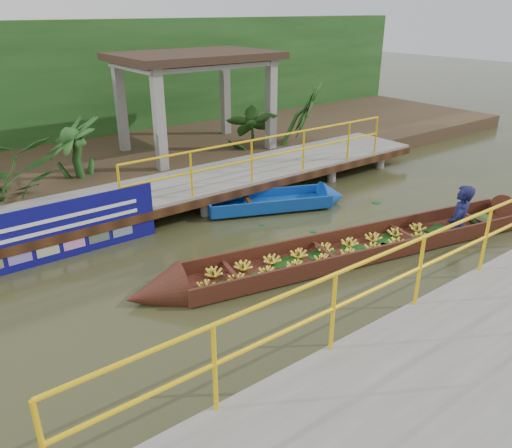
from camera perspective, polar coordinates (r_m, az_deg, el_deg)
ground at (r=8.87m, az=-2.07°, el=-5.80°), size 80.00×80.00×0.00m
land_strip at (r=15.11m, az=-18.79°, el=6.47°), size 30.00×8.00×0.45m
far_dock at (r=11.41m, az=-11.99°, el=3.21°), size 16.00×2.06×1.66m
near_dock at (r=7.08m, az=25.95°, el=-14.04°), size 18.00×2.40×1.73m
pavilion at (r=14.74m, az=-7.02°, el=17.44°), size 4.40×3.00×3.00m
foliage_backdrop at (r=17.10m, az=-22.47°, el=13.97°), size 30.00×0.80×4.00m
vendor_boat at (r=10.01m, az=14.57°, el=-1.17°), size 9.22×2.80×2.26m
moored_blue_boat at (r=11.88m, az=5.13°, el=2.73°), size 3.40×2.05×0.79m
blue_banner at (r=9.86m, az=-21.33°, el=-0.76°), size 3.68×0.04×1.15m
tropical_plants at (r=12.55m, az=-20.32°, el=7.42°), size 14.15×1.15×1.44m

